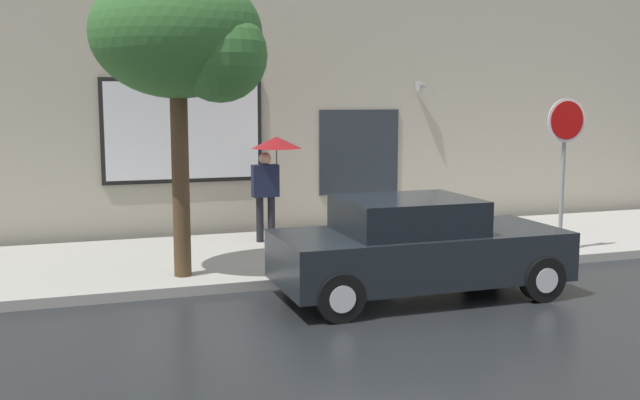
{
  "coord_description": "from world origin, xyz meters",
  "views": [
    {
      "loc": [
        -4.14,
        -9.29,
        2.8
      ],
      "look_at": [
        -0.39,
        1.8,
        1.2
      ],
      "focal_mm": 41.12,
      "sensor_mm": 36.0,
      "label": 1
    }
  ],
  "objects": [
    {
      "name": "pedestrian_with_umbrella",
      "position": [
        -0.61,
        3.93,
        1.7
      ],
      "size": [
        0.95,
        0.95,
        1.97
      ],
      "color": "black",
      "rests_on": "sidewalk"
    },
    {
      "name": "ground_plane",
      "position": [
        0.0,
        0.0,
        0.0
      ],
      "size": [
        60.0,
        60.0,
        0.0
      ],
      "primitive_type": "plane",
      "color": "black"
    },
    {
      "name": "fire_hydrant",
      "position": [
        1.03,
        1.75,
        0.5
      ],
      "size": [
        0.3,
        0.44,
        0.72
      ],
      "color": "white",
      "rests_on": "sidewalk"
    },
    {
      "name": "stop_sign",
      "position": [
        3.92,
        1.35,
        2.05
      ],
      "size": [
        0.76,
        0.1,
        2.69
      ],
      "color": "gray",
      "rests_on": "sidewalk"
    },
    {
      "name": "sidewalk",
      "position": [
        0.0,
        3.0,
        0.07
      ],
      "size": [
        20.0,
        4.0,
        0.15
      ],
      "primitive_type": "cube",
      "color": "#A3A099",
      "rests_on": "ground"
    },
    {
      "name": "building_facade",
      "position": [
        -0.02,
        5.5,
        3.48
      ],
      "size": [
        20.0,
        0.67,
        7.0
      ],
      "color": "#B2A893",
      "rests_on": "ground"
    },
    {
      "name": "street_tree",
      "position": [
        -2.52,
        1.63,
        3.67
      ],
      "size": [
        2.52,
        2.14,
        4.56
      ],
      "color": "#4C3823",
      "rests_on": "sidewalk"
    },
    {
      "name": "parked_car",
      "position": [
        0.45,
        -0.01,
        0.7
      ],
      "size": [
        4.12,
        1.84,
        1.43
      ],
      "color": "black",
      "rests_on": "ground"
    }
  ]
}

